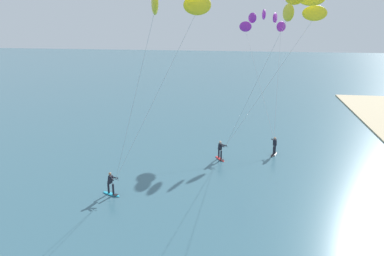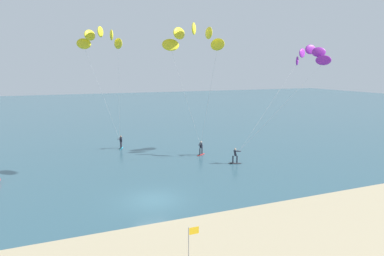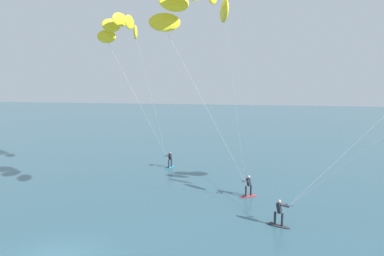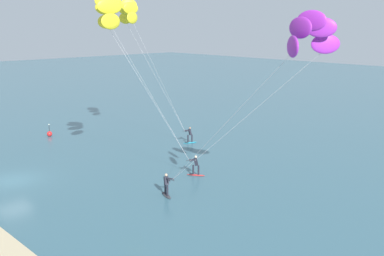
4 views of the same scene
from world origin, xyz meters
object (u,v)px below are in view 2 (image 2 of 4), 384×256
kitesurfer_nearshore (194,42)px  kitesurfer_far_out (102,44)px  beach_flag (191,239)px  kitesurfer_mid_water (307,59)px

kitesurfer_nearshore → kitesurfer_far_out: size_ratio=0.99×
kitesurfer_nearshore → beach_flag: (-6.62, -15.71, -10.78)m
kitesurfer_nearshore → beach_flag: bearing=-112.9°
kitesurfer_mid_water → kitesurfer_far_out: (-22.51, 5.26, 1.50)m
kitesurfer_mid_water → kitesurfer_far_out: size_ratio=0.89×
kitesurfer_far_out → kitesurfer_nearshore: bearing=-44.0°
kitesurfer_far_out → beach_flag: (0.88, -22.94, -10.93)m
kitesurfer_nearshore → kitesurfer_mid_water: bearing=7.5°
kitesurfer_mid_water → kitesurfer_nearshore: bearing=-172.5°
kitesurfer_far_out → beach_flag: 25.43m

